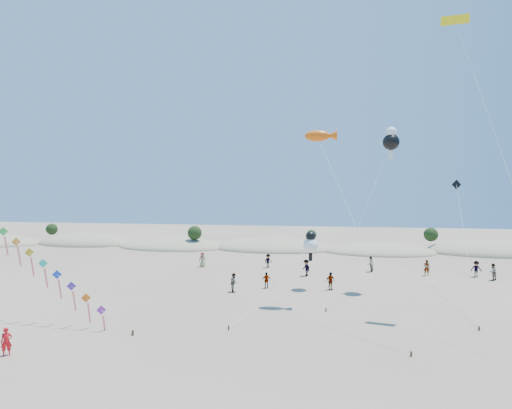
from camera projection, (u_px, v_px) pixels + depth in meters
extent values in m
plane|color=#7A6954|center=(182.00, 384.00, 22.04)|extent=(160.00, 160.00, 0.00)
ellipsoid|color=gray|center=(84.00, 244.00, 72.02)|extent=(16.00, 8.80, 3.60)
ellipsoid|color=#243613|center=(84.00, 238.00, 71.97)|extent=(12.80, 5.76, 0.64)
ellipsoid|color=gray|center=(173.00, 247.00, 68.38)|extent=(17.60, 9.68, 3.00)
ellipsoid|color=#243613|center=(173.00, 242.00, 68.34)|extent=(14.08, 6.34, 0.70)
ellipsoid|color=gray|center=(273.00, 249.00, 66.82)|extent=(19.00, 10.45, 3.40)
ellipsoid|color=#243613|center=(273.00, 243.00, 66.77)|extent=(15.20, 6.84, 0.76)
ellipsoid|color=gray|center=(379.00, 252.00, 63.19)|extent=(16.40, 9.02, 2.80)
ellipsoid|color=#243613|center=(379.00, 247.00, 63.14)|extent=(13.12, 5.90, 0.66)
ellipsoid|color=gray|center=(490.00, 253.00, 62.71)|extent=(18.00, 9.90, 3.80)
ellipsoid|color=#243613|center=(490.00, 246.00, 62.66)|extent=(14.40, 6.48, 0.72)
sphere|color=black|center=(52.00, 229.00, 72.94)|extent=(1.90, 1.90, 1.90)
sphere|color=black|center=(195.00, 233.00, 66.50)|extent=(2.20, 2.20, 2.20)
sphere|color=black|center=(311.00, 235.00, 65.96)|extent=(1.60, 1.60, 1.60)
sphere|color=black|center=(431.00, 235.00, 64.80)|extent=(2.10, 2.10, 2.10)
cube|color=#3F2D1E|center=(133.00, 333.00, 29.00)|extent=(0.12, 0.12, 0.35)
cube|color=purple|center=(101.00, 310.00, 29.84)|extent=(1.27, 0.50, 1.34)
cube|color=#F56770|center=(104.00, 325.00, 29.92)|extent=(0.19, 0.45, 1.55)
cube|color=orange|center=(86.00, 298.00, 30.25)|extent=(1.27, 0.50, 1.34)
cube|color=#F56770|center=(89.00, 313.00, 30.33)|extent=(0.19, 0.45, 1.55)
cube|color=#4D28A3|center=(71.00, 286.00, 30.66)|extent=(1.27, 0.50, 1.34)
cube|color=#F56770|center=(74.00, 301.00, 30.74)|extent=(0.19, 0.45, 1.55)
cube|color=blue|center=(57.00, 275.00, 31.07)|extent=(1.27, 0.50, 1.34)
cube|color=#F56770|center=(60.00, 289.00, 31.16)|extent=(0.19, 0.45, 1.55)
cube|color=#1AC5A9|center=(43.00, 263.00, 31.49)|extent=(1.27, 0.50, 1.34)
cube|color=#F56770|center=(46.00, 278.00, 31.57)|extent=(0.19, 0.45, 1.55)
cube|color=gold|center=(29.00, 252.00, 31.90)|extent=(1.27, 0.50, 1.34)
cube|color=#F56770|center=(32.00, 267.00, 31.98)|extent=(0.19, 0.45, 1.55)
cube|color=orange|center=(16.00, 242.00, 32.31)|extent=(1.27, 0.50, 1.34)
cube|color=#F56770|center=(19.00, 256.00, 32.39)|extent=(0.19, 0.45, 1.55)
cube|color=green|center=(3.00, 231.00, 32.72)|extent=(1.27, 0.50, 1.34)
cube|color=#F56770|center=(6.00, 246.00, 32.80)|extent=(0.19, 0.45, 1.55)
cube|color=#3F2D1E|center=(411.00, 354.00, 25.51)|extent=(0.10, 0.10, 0.30)
cylinder|color=silver|center=(356.00, 227.00, 31.01)|extent=(5.68, 11.09, 14.37)
ellipsoid|color=#DF560B|center=(317.00, 136.00, 36.50)|extent=(2.17, 0.96, 0.96)
cone|color=#DF560B|center=(332.00, 136.00, 36.32)|extent=(0.87, 0.87, 0.87)
cube|color=#3F2D1E|center=(229.00, 328.00, 30.09)|extent=(0.10, 0.10, 0.30)
cylinder|color=silver|center=(276.00, 281.00, 35.79)|extent=(5.55, 12.55, 4.29)
sphere|color=white|center=(311.00, 245.00, 41.49)|extent=(1.46, 1.46, 1.46)
sphere|color=black|center=(311.00, 236.00, 41.44)|extent=(0.97, 0.97, 0.97)
cube|color=black|center=(310.00, 257.00, 41.55)|extent=(0.35, 0.18, 0.80)
cube|color=#3F2D1E|center=(326.00, 310.00, 34.39)|extent=(0.10, 0.10, 0.30)
cylinder|color=silver|center=(361.00, 219.00, 37.67)|extent=(6.25, 8.30, 14.26)
sphere|color=black|center=(391.00, 142.00, 40.94)|extent=(1.58, 1.58, 1.58)
sphere|color=white|center=(391.00, 132.00, 40.89)|extent=(1.03, 1.03, 1.03)
cube|color=white|center=(391.00, 155.00, 41.00)|extent=(0.35, 0.18, 0.80)
cube|color=white|center=(383.00, 142.00, 41.04)|extent=(0.60, 0.15, 0.25)
cube|color=white|center=(399.00, 142.00, 40.84)|extent=(0.60, 0.15, 0.25)
cylinder|color=silver|center=(505.00, 165.00, 27.69)|extent=(3.01, 12.39, 23.10)
cube|color=yellow|center=(455.00, 20.00, 33.40)|extent=(2.11, 0.86, 0.74)
cube|color=black|center=(455.00, 20.00, 33.42)|extent=(2.04, 0.53, 0.19)
cube|color=#3F2D1E|center=(479.00, 328.00, 29.98)|extent=(0.10, 0.10, 0.30)
cylinder|color=silver|center=(466.00, 244.00, 36.69)|extent=(2.72, 14.50, 10.18)
cube|color=black|center=(456.00, 185.00, 43.39)|extent=(0.99, 0.29, 1.02)
imported|color=red|center=(6.00, 342.00, 25.61)|extent=(0.74, 0.69, 1.69)
imported|color=slate|center=(234.00, 282.00, 40.47)|extent=(0.91, 1.04, 1.79)
imported|color=slate|center=(267.00, 280.00, 41.85)|extent=(1.00, 0.68, 1.58)
imported|color=slate|center=(330.00, 281.00, 41.21)|extent=(1.08, 0.89, 1.72)
imported|color=slate|center=(306.00, 268.00, 47.28)|extent=(1.24, 1.36, 1.83)
imported|color=slate|center=(427.00, 268.00, 47.51)|extent=(0.75, 0.60, 1.77)
imported|color=slate|center=(370.00, 264.00, 49.47)|extent=(1.05, 1.11, 1.81)
imported|color=slate|center=(202.00, 260.00, 52.35)|extent=(1.02, 0.86, 1.77)
imported|color=slate|center=(493.00, 272.00, 45.25)|extent=(1.10, 1.05, 1.79)
imported|color=slate|center=(476.00, 269.00, 46.86)|extent=(1.27, 0.94, 1.76)
imported|color=slate|center=(268.00, 261.00, 51.96)|extent=(1.18, 1.19, 1.65)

